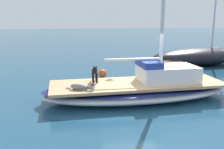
{
  "coord_description": "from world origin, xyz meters",
  "views": [
    {
      "loc": [
        9.18,
        -2.43,
        3.13
      ],
      "look_at": [
        0.0,
        -1.0,
        1.01
      ],
      "focal_mm": 40.89,
      "sensor_mm": 36.0,
      "label": 1
    }
  ],
  "objects_px": {
    "dog_grey": "(79,87)",
    "moored_boat_port_side": "(202,56)",
    "sailboat_main": "(138,91)",
    "coiled_rope": "(110,80)",
    "deck_winch": "(93,88)",
    "mooring_buoy": "(103,73)",
    "dog_black": "(95,71)"
  },
  "relations": [
    {
      "from": "dog_grey",
      "to": "mooring_buoy",
      "type": "relative_size",
      "value": 2.05
    },
    {
      "from": "dog_black",
      "to": "moored_boat_port_side",
      "type": "relative_size",
      "value": 0.11
    },
    {
      "from": "dog_black",
      "to": "coiled_rope",
      "type": "distance_m",
      "value": 0.75
    },
    {
      "from": "sailboat_main",
      "to": "deck_winch",
      "type": "relative_size",
      "value": 34.95
    },
    {
      "from": "dog_grey",
      "to": "deck_winch",
      "type": "relative_size",
      "value": 4.3
    },
    {
      "from": "dog_black",
      "to": "mooring_buoy",
      "type": "xyz_separation_m",
      "value": [
        -3.44,
        0.7,
        -0.86
      ]
    },
    {
      "from": "moored_boat_port_side",
      "to": "mooring_buoy",
      "type": "relative_size",
      "value": 18.55
    },
    {
      "from": "sailboat_main",
      "to": "mooring_buoy",
      "type": "distance_m",
      "value": 3.85
    },
    {
      "from": "dog_grey",
      "to": "deck_winch",
      "type": "xyz_separation_m",
      "value": [
        0.14,
        0.45,
        -0.01
      ]
    },
    {
      "from": "sailboat_main",
      "to": "mooring_buoy",
      "type": "relative_size",
      "value": 16.68
    },
    {
      "from": "deck_winch",
      "to": "coiled_rope",
      "type": "relative_size",
      "value": 0.65
    },
    {
      "from": "dog_grey",
      "to": "moored_boat_port_side",
      "type": "relative_size",
      "value": 0.11
    },
    {
      "from": "deck_winch",
      "to": "moored_boat_port_side",
      "type": "relative_size",
      "value": 0.03
    },
    {
      "from": "coiled_rope",
      "to": "dog_grey",
      "type": "bearing_deg",
      "value": -46.05
    },
    {
      "from": "moored_boat_port_side",
      "to": "mooring_buoy",
      "type": "xyz_separation_m",
      "value": [
        2.71,
        -6.95,
        -0.36
      ]
    },
    {
      "from": "coiled_rope",
      "to": "moored_boat_port_side",
      "type": "height_order",
      "value": "moored_boat_port_side"
    },
    {
      "from": "dog_black",
      "to": "deck_winch",
      "type": "bearing_deg",
      "value": -8.84
    },
    {
      "from": "mooring_buoy",
      "to": "deck_winch",
      "type": "bearing_deg",
      "value": -10.85
    },
    {
      "from": "dog_black",
      "to": "coiled_rope",
      "type": "xyz_separation_m",
      "value": [
        -0.22,
        0.6,
        -0.4
      ]
    },
    {
      "from": "sailboat_main",
      "to": "moored_boat_port_side",
      "type": "height_order",
      "value": "moored_boat_port_side"
    },
    {
      "from": "deck_winch",
      "to": "mooring_buoy",
      "type": "distance_m",
      "value": 4.65
    },
    {
      "from": "deck_winch",
      "to": "moored_boat_port_side",
      "type": "distance_m",
      "value": 10.66
    },
    {
      "from": "mooring_buoy",
      "to": "sailboat_main",
      "type": "bearing_deg",
      "value": 13.81
    },
    {
      "from": "sailboat_main",
      "to": "coiled_rope",
      "type": "distance_m",
      "value": 1.19
    },
    {
      "from": "dog_grey",
      "to": "moored_boat_port_side",
      "type": "bearing_deg",
      "value": 130.67
    },
    {
      "from": "deck_winch",
      "to": "dog_grey",
      "type": "bearing_deg",
      "value": -107.3
    },
    {
      "from": "coiled_rope",
      "to": "mooring_buoy",
      "type": "xyz_separation_m",
      "value": [
        -3.22,
        0.1,
        -0.46
      ]
    },
    {
      "from": "dog_grey",
      "to": "sailboat_main",
      "type": "bearing_deg",
      "value": 106.37
    },
    {
      "from": "deck_winch",
      "to": "mooring_buoy",
      "type": "xyz_separation_m",
      "value": [
        -4.53,
        0.87,
        -0.54
      ]
    },
    {
      "from": "deck_winch",
      "to": "moored_boat_port_side",
      "type": "xyz_separation_m",
      "value": [
        -7.25,
        7.82,
        -0.17
      ]
    },
    {
      "from": "sailboat_main",
      "to": "dog_grey",
      "type": "relative_size",
      "value": 8.13
    },
    {
      "from": "sailboat_main",
      "to": "deck_winch",
      "type": "xyz_separation_m",
      "value": [
        0.8,
        -1.79,
        0.42
      ]
    }
  ]
}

